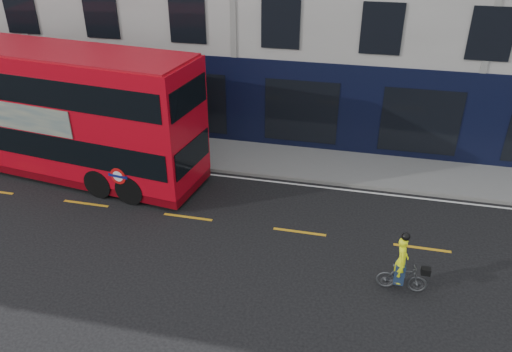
% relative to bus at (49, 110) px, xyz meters
% --- Properties ---
extents(ground, '(120.00, 120.00, 0.00)m').
position_rel_bus_xyz_m(ground, '(6.44, -3.79, -2.62)').
color(ground, black).
rests_on(ground, ground).
extents(pavement, '(60.00, 3.00, 0.12)m').
position_rel_bus_xyz_m(pavement, '(6.44, 2.71, -2.56)').
color(pavement, gray).
rests_on(pavement, ground).
extents(kerb, '(60.00, 0.12, 0.13)m').
position_rel_bus_xyz_m(kerb, '(6.44, 1.21, -2.55)').
color(kerb, slate).
rests_on(kerb, ground).
extents(road_edge_line, '(58.00, 0.10, 0.01)m').
position_rel_bus_xyz_m(road_edge_line, '(6.44, 0.91, -2.61)').
color(road_edge_line, silver).
rests_on(road_edge_line, ground).
extents(lane_dashes, '(58.00, 0.12, 0.01)m').
position_rel_bus_xyz_m(lane_dashes, '(6.44, -2.29, -2.61)').
color(lane_dashes, gold).
rests_on(lane_dashes, ground).
extents(bus, '(12.90, 4.49, 5.11)m').
position_rel_bus_xyz_m(bus, '(0.00, 0.00, 0.00)').
color(bus, red).
rests_on(bus, ground).
extents(cyclist, '(1.44, 0.53, 1.97)m').
position_rel_bus_xyz_m(cyclist, '(13.68, -4.47, -1.95)').
color(cyclist, '#494C4F').
rests_on(cyclist, ground).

